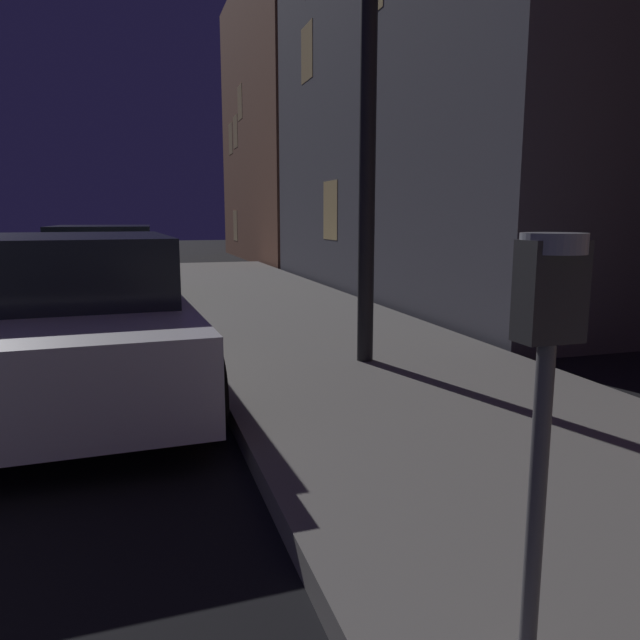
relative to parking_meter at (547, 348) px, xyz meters
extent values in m
cylinder|color=#59595B|center=(0.00, 0.00, -0.52)|extent=(0.06, 0.06, 1.08)
cube|color=#333333|center=(0.00, 0.00, 0.17)|extent=(0.19, 0.11, 0.30)
cylinder|color=#999EA5|center=(0.00, 0.00, 0.31)|extent=(0.19, 0.19, 0.06)
cube|color=black|center=(-0.06, 0.00, 0.21)|extent=(0.01, 0.08, 0.11)
cube|color=silver|center=(-1.67, 4.17, -0.64)|extent=(1.98, 4.44, 0.64)
cube|color=#1E2328|center=(-1.67, 4.25, -0.06)|extent=(1.68, 2.38, 0.56)
cylinder|color=black|center=(-0.82, 5.56, -0.88)|extent=(0.25, 0.67, 0.66)
cylinder|color=black|center=(-0.70, 2.86, -0.88)|extent=(0.25, 0.67, 0.66)
cube|color=#19592D|center=(-1.67, 10.03, -0.64)|extent=(1.97, 4.30, 0.64)
cube|color=#1E2328|center=(-1.68, 9.88, -0.06)|extent=(1.69, 2.25, 0.56)
cylinder|color=black|center=(-2.57, 11.38, -0.88)|extent=(0.24, 0.67, 0.66)
cylinder|color=black|center=(-0.70, 11.32, -0.88)|extent=(0.24, 0.67, 0.66)
cylinder|color=black|center=(-2.64, 8.74, -0.88)|extent=(0.24, 0.67, 0.66)
cylinder|color=black|center=(-0.77, 8.69, -0.88)|extent=(0.24, 0.67, 0.66)
cylinder|color=black|center=(1.04, 4.10, 1.42)|extent=(0.16, 0.16, 4.95)
cube|color=#F2D17F|center=(2.80, 12.29, 4.00)|extent=(0.06, 0.90, 1.20)
cube|color=#F2D17F|center=(2.80, 10.57, 0.50)|extent=(0.06, 0.90, 1.20)
cube|color=brown|center=(5.99, 20.49, 3.71)|extent=(6.42, 10.18, 9.84)
cube|color=#F2D17F|center=(2.80, 21.12, 4.43)|extent=(0.06, 0.90, 1.20)
cube|color=#F2D17F|center=(2.80, 22.76, 0.02)|extent=(0.06, 0.90, 1.20)
cube|color=#F2D17F|center=(2.80, 22.22, 3.56)|extent=(0.06, 0.90, 1.20)
cube|color=#F2D17F|center=(2.80, 23.42, 3.43)|extent=(0.06, 0.90, 1.20)
camera|label=1|loc=(-1.16, -1.47, 0.39)|focal=33.85mm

